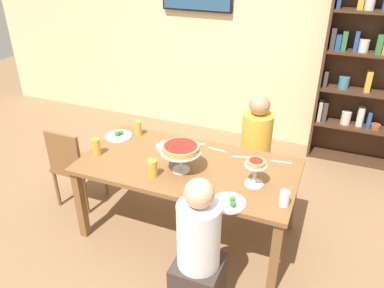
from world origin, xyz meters
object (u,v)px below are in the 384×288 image
Objects in this scene: water_glass_clear_near at (284,198)px; cutlery_knife_near at (242,157)px; beer_glass_amber_tall at (153,168)px; cutlery_fork_near at (196,189)px; deep_dish_pizza_stand at (181,150)px; chair_head_west at (74,164)px; cutlery_fork_far at (217,150)px; diner_near_right at (198,258)px; salad_plate_near_diner at (169,146)px; beer_glass_amber_spare at (138,128)px; cutlery_knife_far at (195,144)px; cutlery_spare_fork at (281,162)px; salad_plate_spare at (119,135)px; personal_pizza_stand at (255,168)px; salad_plate_far_diner at (229,203)px; diner_far_right at (255,156)px; beer_glass_amber_short at (96,147)px; dining_table at (188,172)px; bookshelf at (371,71)px.

water_glass_clear_near reaches higher than cutlery_knife_near.
cutlery_fork_near is at bearing -6.54° from beer_glass_amber_tall.
beer_glass_amber_tall is at bearing -137.97° from deep_dish_pizza_stand.
chair_head_west is at bearing 176.31° from deep_dish_pizza_stand.
cutlery_fork_far is (-0.71, 0.59, -0.06)m from water_glass_clear_near.
diner_near_right is 0.88m from deep_dish_pizza_stand.
beer_glass_amber_spare reaches higher than salad_plate_near_diner.
deep_dish_pizza_stand is 0.61m from cutlery_knife_near.
cutlery_knife_far is (-0.23, 0.03, 0.00)m from cutlery_fork_far.
cutlery_knife_far is at bearing 19.20° from chair_head_west.
cutlery_knife_near and cutlery_spare_fork have the same top height.
chair_head_west is 1.00m from salad_plate_near_diner.
cutlery_knife_far is at bearing 146.51° from water_glass_clear_near.
salad_plate_spare is (-1.21, 0.98, 0.26)m from diner_near_right.
diner_near_right reaches higher than cutlery_fork_far.
deep_dish_pizza_stand reaches higher than beer_glass_amber_spare.
deep_dish_pizza_stand reaches higher than personal_pizza_stand.
water_glass_clear_near is (2.08, -0.23, 0.31)m from chair_head_west.
salad_plate_near_diner is 1.29× the size of cutlery_spare_fork.
chair_head_west is 1.77m from salad_plate_far_diner.
salad_plate_near_diner is (-0.70, -0.57, 0.27)m from diner_far_right.
salad_plate_near_diner is 0.66m from beer_glass_amber_short.
personal_pizza_stand is 1.25× the size of cutlery_knife_far.
deep_dish_pizza_stand reaches higher than salad_plate_far_diner.
salad_plate_far_diner reaches higher than cutlery_spare_fork.
chair_head_west reaches higher than dining_table.
cutlery_fork_far and cutlery_knife_far have the same top height.
personal_pizza_stand is 1.25× the size of cutlery_fork_far.
water_glass_clear_near is 0.66× the size of cutlery_spare_fork.
deep_dish_pizza_stand is 1.31× the size of salad_plate_spare.
cutlery_fork_far is (-1.24, -1.68, -0.39)m from bookshelf.
deep_dish_pizza_stand reaches higher than water_glass_clear_near.
diner_far_right is at bearing 36.87° from beer_glass_amber_short.
salad_plate_spare is 1.43× the size of cutlery_knife_near.
diner_near_right reaches higher than cutlery_knife_far.
diner_far_right reaches higher than beer_glass_amber_short.
dining_table is 7.24× the size of salad_plate_far_diner.
salad_plate_spare is at bearing 51.21° from diner_near_right.
water_glass_clear_near is at bearing 23.28° from diner_far_right.
dining_table is 0.38m from cutlery_fork_far.
diner_far_right is at bearing 22.94° from beer_glass_amber_spare.
beer_glass_amber_spare is at bearing -6.60° from cutlery_spare_fork.
salad_plate_far_diner is at bearing -10.63° from beer_glass_amber_short.
diner_far_right reaches higher than salad_plate_spare.
beer_glass_amber_short is 1.31m from cutlery_knife_near.
deep_dish_pizza_stand reaches higher than chair_head_west.
salad_plate_near_diner is 0.49m from beer_glass_amber_tall.
beer_glass_amber_spare is 0.82m from cutlery_fork_far.
chair_head_west is 4.83× the size of cutlery_fork_far.
bookshelf is 18.65× the size of water_glass_clear_near.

